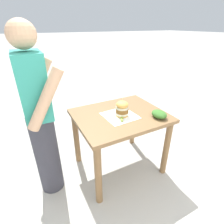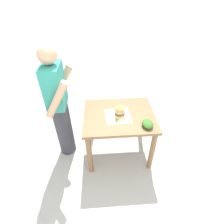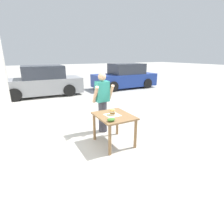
{
  "view_description": "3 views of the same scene",
  "coord_description": "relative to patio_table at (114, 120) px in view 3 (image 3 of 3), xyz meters",
  "views": [
    {
      "loc": [
        -1.48,
        0.88,
        1.65
      ],
      "look_at": [
        0.0,
        0.1,
        0.81
      ],
      "focal_mm": 28.0,
      "sensor_mm": 36.0,
      "label": 1
    },
    {
      "loc": [
        -1.87,
        0.23,
        2.26
      ],
      "look_at": [
        0.0,
        0.1,
        0.81
      ],
      "focal_mm": 28.0,
      "sensor_mm": 36.0,
      "label": 2
    },
    {
      "loc": [
        -1.94,
        -3.46,
        2.13
      ],
      "look_at": [
        0.0,
        0.1,
        0.81
      ],
      "focal_mm": 28.0,
      "sensor_mm": 36.0,
      "label": 3
    }
  ],
  "objects": [
    {
      "name": "parked_car_far_end",
      "position": [
        4.47,
        6.5,
        0.1
      ],
      "size": [
        4.21,
        1.86,
        1.6
      ],
      "color": "navy",
      "rests_on": "ground"
    },
    {
      "name": "serving_paper",
      "position": [
        -0.03,
        0.02,
        0.14
      ],
      "size": [
        0.35,
        0.35,
        0.0
      ],
      "primitive_type": "cube",
      "rotation": [
        0.0,
        0.0,
        0.05
      ],
      "color": "white",
      "rests_on": "patio_table"
    },
    {
      "name": "patio_table",
      "position": [
        0.0,
        0.0,
        0.0
      ],
      "size": [
        0.81,
        0.98,
        0.76
      ],
      "color": "brown",
      "rests_on": "ground"
    },
    {
      "name": "side_salad",
      "position": [
        -0.26,
        -0.33,
        0.17
      ],
      "size": [
        0.18,
        0.14,
        0.08
      ],
      "primitive_type": "ellipsoid",
      "color": "#386B28",
      "rests_on": "patio_table"
    },
    {
      "name": "pickle_spear",
      "position": [
        -0.12,
        0.05,
        0.15
      ],
      "size": [
        0.1,
        0.07,
        0.02
      ],
      "primitive_type": "cylinder",
      "rotation": [
        0.0,
        1.57,
        2.64
      ],
      "color": "#8EA83D",
      "rests_on": "serving_paper"
    },
    {
      "name": "diner_across_table",
      "position": [
        0.08,
        0.81,
        0.27
      ],
      "size": [
        0.55,
        0.35,
        1.69
      ],
      "color": "#33333D",
      "rests_on": "ground"
    },
    {
      "name": "ground_plane",
      "position": [
        0.0,
        0.0,
        -0.62
      ],
      "size": [
        80.0,
        80.0,
        0.0
      ],
      "primitive_type": "plane",
      "color": "#ADAAA3"
    },
    {
      "name": "parked_car_mid_block",
      "position": [
        -0.74,
        6.67,
        0.1
      ],
      "size": [
        4.28,
        1.99,
        1.6
      ],
      "color": "gray",
      "rests_on": "ground"
    },
    {
      "name": "sandwich",
      "position": [
        -0.04,
        0.0,
        0.22
      ],
      "size": [
        0.14,
        0.14,
        0.2
      ],
      "color": "gold",
      "rests_on": "serving_paper"
    }
  ]
}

